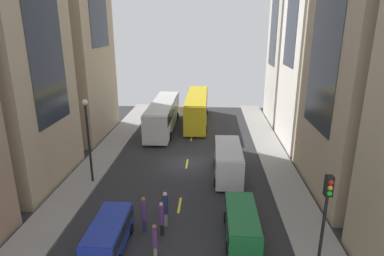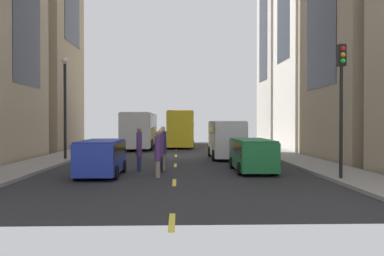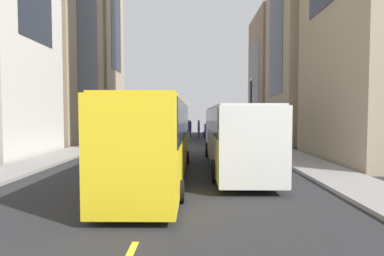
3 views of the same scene
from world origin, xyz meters
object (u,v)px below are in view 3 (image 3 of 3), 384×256
object	(u,v)px
city_bus_white	(233,131)
car_green_1	(153,130)
pedestrian_waiting_curb	(190,128)
pedestrian_crossing_near	(189,128)
traffic_light_near_corner	(134,106)
pedestrian_crossing_mid	(190,128)
car_blue_0	(211,129)
delivery_van_white	(145,129)
pedestrian_walking_far	(199,128)
streetcar_yellow	(158,132)

from	to	relation	value
city_bus_white	car_green_1	xyz separation A→B (m)	(7.40, -20.21, -1.04)
car_green_1	pedestrian_waiting_curb	world-z (taller)	pedestrian_waiting_curb
pedestrian_waiting_curb	pedestrian_crossing_near	bearing A→B (deg)	-87.27
pedestrian_crossing_near	traffic_light_near_corner	size ratio (longest dim) A/B	0.41
pedestrian_crossing_mid	city_bus_white	bearing A→B (deg)	-36.24
car_blue_0	pedestrian_waiting_curb	xyz separation A→B (m)	(2.66, -0.75, 0.16)
delivery_van_white	traffic_light_near_corner	xyz separation A→B (m)	(3.50, -11.64, 2.54)
pedestrian_crossing_mid	pedestrian_walking_far	world-z (taller)	pedestrian_walking_far
pedestrian_crossing_mid	traffic_light_near_corner	world-z (taller)	traffic_light_near_corner
car_blue_0	pedestrian_crossing_mid	distance (m)	3.01
pedestrian_waiting_curb	streetcar_yellow	bearing A→B (deg)	-87.34
pedestrian_crossing_mid	pedestrian_crossing_near	size ratio (longest dim) A/B	0.95
delivery_van_white	streetcar_yellow	bearing A→B (deg)	101.61
car_green_1	traffic_light_near_corner	world-z (taller)	traffic_light_near_corner
streetcar_yellow	pedestrian_waiting_curb	size ratio (longest dim) A/B	5.98
car_blue_0	car_green_1	xyz separation A→B (m)	(7.32, 1.47, -0.01)
delivery_van_white	car_green_1	size ratio (longest dim) A/B	1.23
pedestrian_waiting_curb	car_blue_0	bearing A→B (deg)	-10.65
delivery_van_white	car_blue_0	distance (m)	11.64
pedestrian_waiting_curb	delivery_van_white	bearing A→B (deg)	-107.66
streetcar_yellow	traffic_light_near_corner	distance (m)	27.85
streetcar_yellow	pedestrian_walking_far	bearing A→B (deg)	-95.34
traffic_light_near_corner	pedestrian_crossing_near	bearing A→B (deg)	148.94
car_green_1	pedestrian_waiting_curb	distance (m)	5.16
streetcar_yellow	car_blue_0	size ratio (longest dim) A/B	2.89
delivery_van_white	traffic_light_near_corner	bearing A→B (deg)	-73.26
pedestrian_crossing_mid	car_green_1	bearing A→B (deg)	-132.00
pedestrian_crossing_mid	traffic_light_near_corner	size ratio (longest dim) A/B	0.39
city_bus_white	pedestrian_crossing_mid	world-z (taller)	city_bus_white
pedestrian_walking_far	car_green_1	bearing A→B (deg)	119.09
car_green_1	pedestrian_walking_far	world-z (taller)	pedestrian_walking_far
streetcar_yellow	delivery_van_white	distance (m)	15.66
city_bus_white	streetcar_yellow	world-z (taller)	streetcar_yellow
delivery_van_white	car_green_1	world-z (taller)	delivery_van_white
city_bus_white	car_blue_0	distance (m)	21.71
city_bus_white	pedestrian_crossing_mid	bearing A→B (deg)	-82.22
car_green_1	pedestrian_crossing_mid	bearing A→B (deg)	-177.98
streetcar_yellow	pedestrian_walking_far	xyz separation A→B (m)	(-2.15, -22.99, -0.91)
streetcar_yellow	traffic_light_near_corner	bearing A→B (deg)	-76.15
pedestrian_crossing_mid	pedestrian_walking_far	size ratio (longest dim) A/B	0.97
delivery_van_white	car_green_1	xyz separation A→B (m)	(0.41, -7.88, -0.55)
pedestrian_waiting_curb	traffic_light_near_corner	xyz separation A→B (m)	(7.75, -1.54, 2.92)
traffic_light_near_corner	car_green_1	bearing A→B (deg)	129.39
pedestrian_crossing_mid	delivery_van_white	bearing A→B (deg)	-71.59
city_bus_white	delivery_van_white	bearing A→B (deg)	-60.46
traffic_light_near_corner	city_bus_white	bearing A→B (deg)	113.63
delivery_van_white	pedestrian_crossing_mid	bearing A→B (deg)	-117.57
pedestrian_waiting_curb	pedestrian_walking_far	distance (m)	2.67
city_bus_white	pedestrian_walking_far	distance (m)	20.07
delivery_van_white	pedestrian_crossing_mid	world-z (taller)	delivery_van_white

